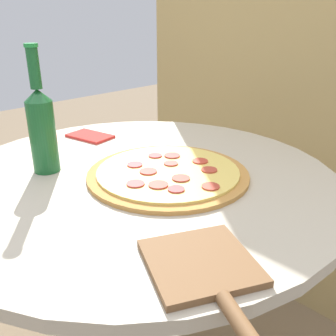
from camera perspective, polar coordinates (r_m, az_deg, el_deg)
The scene contains 6 objects.
table at distance 0.98m, azimuth -3.90°, elevation -10.57°, with size 0.93×0.93×0.76m.
fence_panel at distance 1.43m, azimuth 19.43°, elevation 14.46°, with size 1.41×0.04×1.89m.
pizza at distance 0.87m, azimuth 0.01°, elevation -0.75°, with size 0.38×0.38×0.02m.
beer_bottle at distance 0.92m, azimuth -18.69°, elevation 6.03°, with size 0.06×0.06×0.29m.
pizza_paddle at distance 0.57m, azimuth 5.69°, elevation -15.25°, with size 0.28×0.21×0.02m.
napkin at distance 1.18m, azimuth -11.80°, elevation 4.78°, with size 0.15×0.10×0.01m.
Camera 1 is at (0.62, -0.53, 1.12)m, focal length 40.00 mm.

